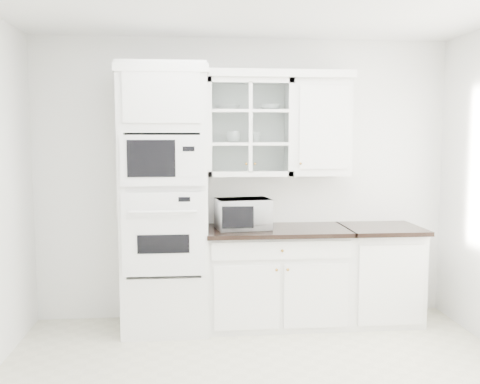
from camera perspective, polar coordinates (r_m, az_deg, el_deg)
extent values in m
cube|color=white|center=(5.20, 0.40, 1.34)|extent=(4.00, 0.02, 2.70)
cube|color=white|center=(4.89, -8.02, -0.79)|extent=(0.76, 0.65, 2.40)
cube|color=white|center=(4.59, -8.17, -4.50)|extent=(0.70, 0.03, 0.72)
cube|color=black|center=(4.59, -8.17, -5.52)|extent=(0.44, 0.01, 0.16)
cube|color=white|center=(4.52, -8.29, 3.32)|extent=(0.70, 0.03, 0.43)
cube|color=black|center=(4.51, -9.45, 3.54)|extent=(0.40, 0.01, 0.31)
cube|color=white|center=(5.11, 3.88, -9.13)|extent=(1.30, 0.60, 0.88)
cube|color=black|center=(4.98, 3.99, -4.11)|extent=(1.32, 0.67, 0.04)
cube|color=white|center=(5.36, 14.63, -8.60)|extent=(0.70, 0.60, 0.88)
cube|color=black|center=(5.23, 14.89, -3.81)|extent=(0.72, 0.67, 0.04)
cube|color=white|center=(5.04, 0.92, 6.88)|extent=(0.80, 0.33, 0.90)
cube|color=white|center=(5.04, 0.92, 5.17)|extent=(0.74, 0.29, 0.02)
cube|color=white|center=(5.04, 0.93, 8.58)|extent=(0.74, 0.29, 0.02)
cube|color=white|center=(5.15, 8.46, 6.79)|extent=(0.55, 0.33, 0.90)
cube|color=white|center=(5.03, -0.25, 12.42)|extent=(2.14, 0.38, 0.07)
imported|color=white|center=(4.93, 0.29, -2.32)|extent=(0.53, 0.46, 0.28)
imported|color=white|center=(5.05, -1.24, 8.99)|extent=(0.27, 0.27, 0.05)
imported|color=white|center=(5.06, 3.24, 9.01)|extent=(0.21, 0.21, 0.06)
imported|color=white|center=(5.02, -0.67, 5.90)|extent=(0.16, 0.16, 0.11)
imported|color=white|center=(5.06, 1.70, 5.86)|extent=(0.14, 0.14, 0.10)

